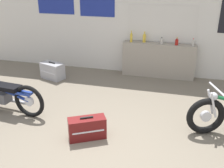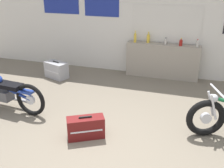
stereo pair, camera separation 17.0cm
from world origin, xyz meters
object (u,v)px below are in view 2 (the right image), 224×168
bottle_leftmost (135,37)px  hard_case_darkred (86,128)px  bottle_left_center (148,38)px  bottle_rightmost (197,44)px  bottle_center (166,41)px  bottle_right_center (181,42)px  hard_case_silver (56,70)px

bottle_leftmost → hard_case_darkred: (-0.09, -3.05, -0.81)m
bottle_left_center → bottle_rightmost: size_ratio=1.44×
bottle_center → bottle_leftmost: bearing=-179.1°
bottle_left_center → bottle_right_center: bearing=-5.9°
bottle_center → hard_case_darkred: 3.26m
hard_case_silver → bottle_rightmost: bearing=13.5°
bottle_right_center → hard_case_silver: 3.13m
bottle_left_center → hard_case_silver: (-2.14, -0.88, -0.77)m
hard_case_darkred → hard_case_silver: bearing=127.8°
hard_case_darkred → hard_case_silver: (-1.74, 2.24, 0.02)m
bottle_left_center → hard_case_silver: bottle_left_center is taller
bottle_center → hard_case_darkred: size_ratio=0.27×
bottle_center → hard_case_darkred: bearing=-105.4°
bottle_right_center → hard_case_silver: bottle_right_center is taller
bottle_left_center → hard_case_silver: bearing=-157.8°
bottle_leftmost → bottle_rightmost: bottle_leftmost is taller
hard_case_silver → bottle_leftmost: bearing=23.8°
bottle_center → hard_case_silver: size_ratio=0.25×
bottle_left_center → hard_case_darkred: bottle_left_center is taller
bottle_right_center → bottle_rightmost: (0.38, 0.00, -0.00)m
bottle_center → hard_case_silver: bottle_center is taller
bottle_center → bottle_rightmost: 0.74m
bottle_center → bottle_rightmost: bearing=-1.9°
bottle_rightmost → hard_case_darkred: bottle_rightmost is taller
bottle_left_center → hard_case_darkred: (-0.41, -3.12, -0.80)m
bottle_center → bottle_rightmost: bottle_rightmost is taller
bottle_leftmost → hard_case_darkred: 3.15m
bottle_rightmost → hard_case_darkred: 3.50m
bottle_left_center → bottle_center: bottle_left_center is taller
bottle_center → bottle_rightmost: size_ratio=0.91×
bottle_rightmost → hard_case_silver: (-3.32, -0.79, -0.74)m
bottle_leftmost → bottle_right_center: (1.11, -0.01, -0.05)m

